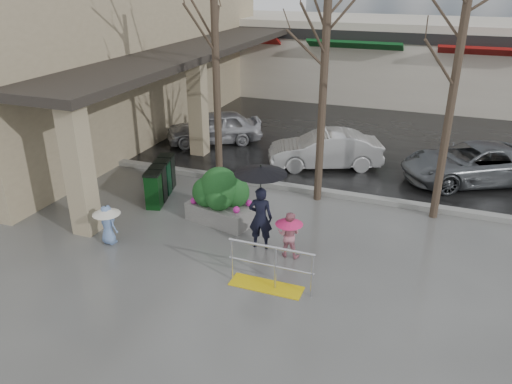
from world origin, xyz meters
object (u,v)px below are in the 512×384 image
Objects in this scene: tree_midwest at (327,14)px; child_pink at (289,231)px; tree_west at (214,16)px; planter at (221,196)px; car_b at (325,150)px; child_blue at (107,220)px; woman at (261,197)px; news_boxes at (161,180)px; handrail at (269,272)px; car_a at (214,127)px; car_c at (474,163)px; tree_mideast at (462,34)px.

tree_midwest is 5.71m from child_pink.
tree_west is 5.05m from planter.
tree_midwest is 5.35m from car_b.
planter reaches higher than child_blue.
car_b is at bearing 71.95° from planter.
child_pink is at bearing -87.33° from tree_midwest.
child_pink is (0.77, -0.16, -0.70)m from woman.
woman is at bearing -39.50° from news_boxes.
tree_west reaches higher than car_b.
child_pink is 4.95m from news_boxes.
handrail is at bearing -50.76° from news_boxes.
car_a and car_c have the same top height.
tree_west is 6.52m from child_pink.
tree_mideast reaches higher than car_a.
tree_west is 0.97× the size of tree_midwest.
tree_midwest is at bearing -121.77° from child_blue.
handrail is at bearing 88.61° from child_pink.
car_c is at bearing 35.49° from tree_midwest.
child_pink is (-0.00, 1.40, 0.28)m from handrail.
handrail is 0.28× the size of tree_west.
handrail is 5.64m from news_boxes.
child_pink is at bearing 90.09° from handrail.
car_c is (1.02, 3.08, -4.23)m from tree_mideast.
car_b and car_c have the same top height.
tree_mideast is 3.37× the size of planter.
car_b is (3.97, 4.21, 0.09)m from news_boxes.
tree_midwest is at bearing 22.45° from car_a.
woman is (2.59, -3.24, -3.74)m from tree_west.
tree_west reaches higher than car_c.
car_b is (-0.61, 6.09, -0.02)m from child_pink.
child_pink is 0.31× the size of car_a.
tree_midwest reaches higher than planter.
child_blue is 8.03m from car_b.
car_c is (4.16, 7.88, 0.25)m from handrail.
woman is at bearing -65.57° from car_c.
news_boxes is 9.87m from car_c.
tree_west is at bearing -180.00° from tree_mideast.
planter is (1.12, -2.33, -4.34)m from tree_west.
tree_mideast is 6.18m from woman.
car_b is (-3.75, 2.69, -4.23)m from tree_mideast.
tree_west is at bearing 115.55° from planter.
car_a is (-8.44, 3.76, -4.23)m from tree_mideast.
tree_midwest is at bearing -109.85° from woman.
woman reaches higher than handrail.
tree_west is at bearing -68.73° from car_b.
planter is at bearing -131.79° from tree_midwest.
car_b is at bearing 45.76° from car_a.
child_pink is at bearing -45.34° from tree_west.
car_b is (2.75, 2.69, -4.45)m from tree_west.
child_blue is (-7.50, -4.41, -4.22)m from tree_mideast.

